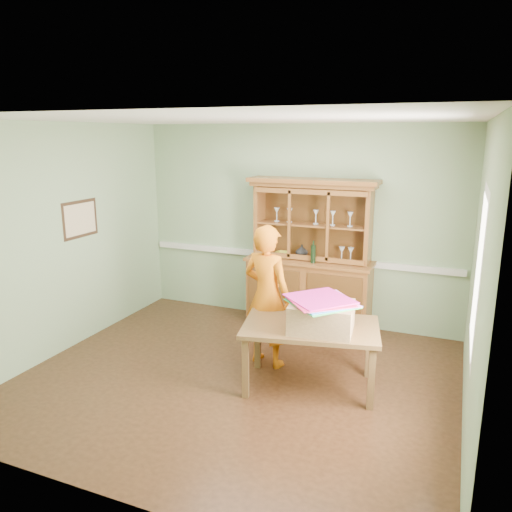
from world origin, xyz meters
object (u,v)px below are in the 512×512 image
at_px(dining_table, 310,333).
at_px(china_hutch, 310,276).
at_px(person, 267,296).
at_px(cardboard_box, 321,317).

bearing_deg(dining_table, china_hutch, 94.94).
relative_size(dining_table, person, 0.93).
distance_m(dining_table, cardboard_box, 0.28).
bearing_deg(person, dining_table, 163.09).
bearing_deg(china_hutch, person, -95.10).
bearing_deg(person, china_hutch, -82.23).
bearing_deg(cardboard_box, china_hutch, 109.99).
xyz_separation_m(china_hutch, dining_table, (0.50, -1.64, -0.11)).
distance_m(china_hutch, dining_table, 1.71).
xyz_separation_m(dining_table, person, (-0.61, 0.35, 0.21)).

